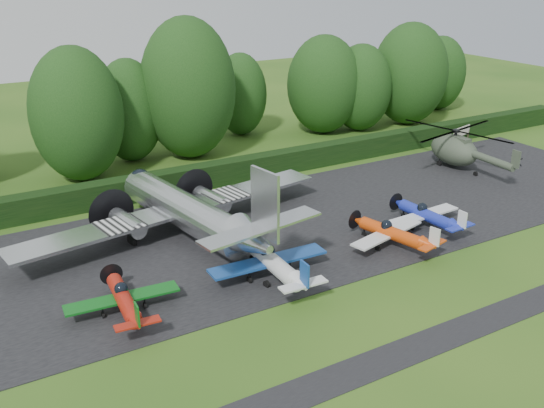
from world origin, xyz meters
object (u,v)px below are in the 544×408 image
light_plane_red (124,299)px  helicopter (455,147)px  light_plane_blue (427,215)px  sign_board (462,132)px  transport_plane (186,211)px  light_plane_orange (393,233)px  light_plane_white (272,262)px

light_plane_red → helicopter: helicopter is taller
light_plane_red → light_plane_blue: 22.78m
helicopter → sign_board: helicopter is taller
transport_plane → light_plane_orange: size_ratio=3.51×
light_plane_white → light_plane_red: bearing=174.6°
light_plane_blue → helicopter: size_ratio=0.51×
light_plane_orange → light_plane_blue: bearing=29.3°
light_plane_orange → helicopter: (16.35, 10.41, 0.91)m
light_plane_orange → helicopter: 19.41m
transport_plane → light_plane_blue: 17.47m
light_plane_blue → transport_plane: bearing=159.6°
transport_plane → light_plane_orange: 14.31m
light_plane_orange → sign_board: bearing=48.3°
light_plane_red → light_plane_white: (9.10, -0.59, 0.22)m
transport_plane → light_plane_blue: bearing=-14.2°
light_plane_red → light_plane_white: light_plane_white is taller
transport_plane → sign_board: size_ratio=7.60×
light_plane_blue → sign_board: bearing=41.3°
light_plane_red → helicopter: 36.18m
light_plane_blue → sign_board: 23.90m
light_plane_orange → light_plane_blue: size_ratio=1.02×
helicopter → light_plane_white: bearing=-160.9°
light_plane_white → light_plane_blue: size_ratio=1.20×
transport_plane → light_plane_white: transport_plane is taller
transport_plane → light_plane_blue: (15.97, -7.00, -1.13)m
light_plane_white → transport_plane: bearing=104.3°
light_plane_orange → sign_board: (23.10, 15.92, 0.16)m
light_plane_white → sign_board: bearing=24.2°
transport_plane → helicopter: bearing=14.0°
light_plane_red → light_plane_white: 9.12m
light_plane_red → light_plane_blue: light_plane_blue is taller
light_plane_blue → sign_board: light_plane_blue is taller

